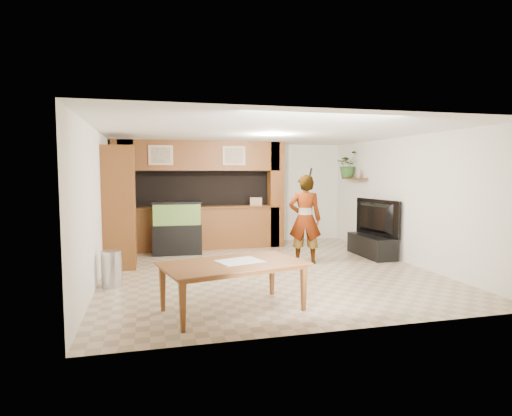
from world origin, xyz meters
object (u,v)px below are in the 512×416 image
object	(u,v)px
aquarium	(177,229)
television	(372,218)
person	(305,219)
dining_table	(234,287)
pantry_cabinet	(120,207)

from	to	relation	value
aquarium	television	bearing A→B (deg)	-13.78
person	aquarium	bearing A→B (deg)	-12.34
television	person	size ratio (longest dim) A/B	0.77
television	dining_table	world-z (taller)	television
pantry_cabinet	person	bearing A→B (deg)	-9.91
dining_table	pantry_cabinet	bearing A→B (deg)	103.12
pantry_cabinet	aquarium	bearing A→B (deg)	38.34
person	dining_table	bearing A→B (deg)	72.75
aquarium	dining_table	world-z (taller)	aquarium
pantry_cabinet	person	xyz separation A→B (m)	(3.65, -0.64, -0.28)
aquarium	dining_table	xyz separation A→B (m)	(0.48, -4.21, -0.26)
television	dining_table	size ratio (longest dim) A/B	0.74
dining_table	aquarium	bearing A→B (deg)	82.95
television	dining_table	xyz separation A→B (m)	(-3.70, -2.95, -0.53)
aquarium	television	xyz separation A→B (m)	(4.18, -1.26, 0.27)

